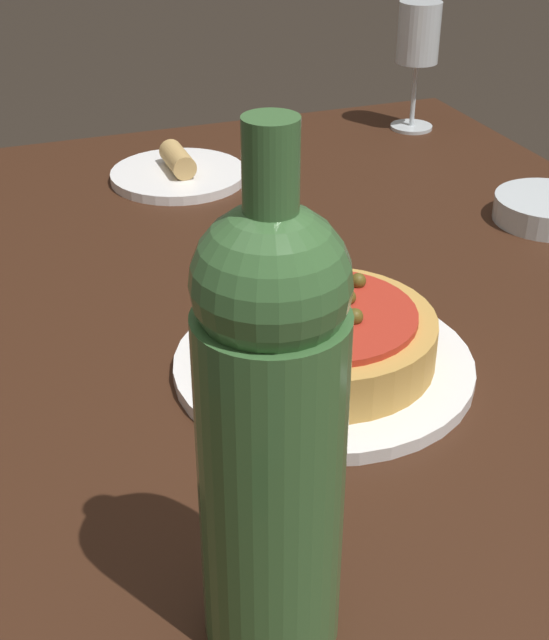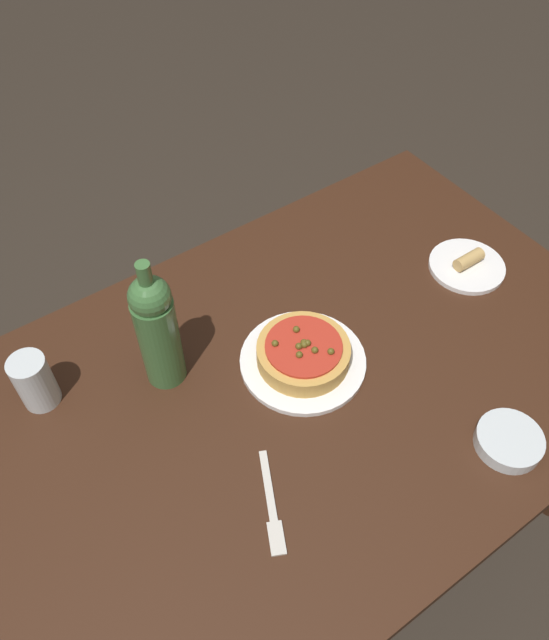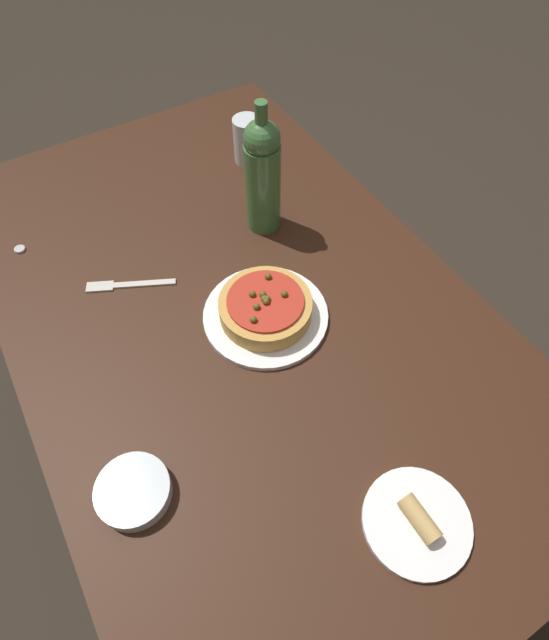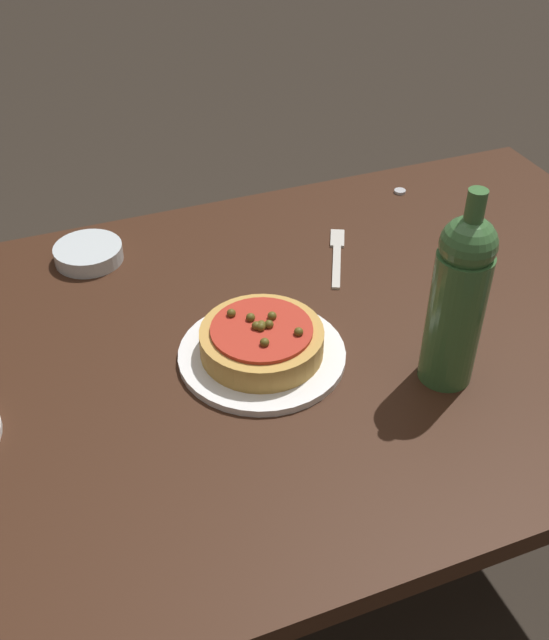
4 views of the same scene
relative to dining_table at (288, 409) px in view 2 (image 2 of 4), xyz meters
name	(u,v)px [view 2 (image 2 of 4)]	position (x,y,z in m)	size (l,w,h in m)	color
ground_plane	(284,528)	(0.00, 0.00, -0.65)	(14.00, 14.00, 0.00)	#2D261E
dining_table	(288,409)	(0.00, 0.00, 0.00)	(1.47, 0.91, 0.73)	#381E11
dinner_plate	(303,361)	(-0.06, -0.03, 0.09)	(0.26, 0.26, 0.01)	white
pizza	(303,352)	(-0.06, -0.03, 0.12)	(0.19, 0.19, 0.06)	gold
wine_bottle	(157,329)	(0.18, -0.17, 0.22)	(0.08, 0.08, 0.31)	#3D6B38
water_cup	(34,381)	(0.41, -0.25, 0.14)	(0.07, 0.07, 0.12)	silver
side_bowl	(509,441)	(-0.26, 0.33, 0.10)	(0.12, 0.12, 0.03)	silver
fork	(272,508)	(0.17, 0.19, 0.08)	(0.10, 0.18, 0.00)	beige
side_plate	(467,265)	(-0.53, -0.03, 0.09)	(0.17, 0.17, 0.04)	white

